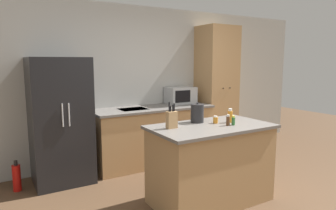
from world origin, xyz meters
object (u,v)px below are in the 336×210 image
Objects in this scene: refrigerator at (60,121)px; spice_bottle_short_red at (230,116)px; spice_bottle_tall_dark at (228,120)px; fire_extinguisher at (17,178)px; spice_bottle_amber_oil at (233,121)px; kettle at (197,113)px; microwave at (181,95)px; knife_block at (172,119)px; spice_bottle_green_herb at (216,120)px; pantry_cabinet at (216,89)px.

spice_bottle_short_red is at bearing -42.29° from refrigerator.
fire_extinguisher is (-2.16, 1.63, -0.82)m from spice_bottle_tall_dark.
spice_bottle_tall_dark is 0.32× the size of fire_extinguisher.
spice_bottle_tall_dark is 1.16× the size of spice_bottle_amber_oil.
spice_bottle_amber_oil is 0.45m from kettle.
refrigerator is at bearing 137.71° from spice_bottle_short_red.
spice_bottle_amber_oil is (-0.47, -1.87, -0.09)m from microwave.
microwave is at bearing 4.91° from refrigerator.
knife_block is 0.68m from spice_bottle_tall_dark.
spice_bottle_green_herb is at bearing 164.95° from spice_bottle_short_red.
knife_block is 2.24m from fire_extinguisher.
spice_bottle_amber_oil is 0.45× the size of kettle.
spice_bottle_short_red is at bearing -31.66° from kettle.
pantry_cabinet reaches higher than spice_bottle_short_red.
pantry_cabinet is 20.70× the size of spice_bottle_amber_oil.
pantry_cabinet is at bearing 2.39° from fire_extinguisher.
knife_block reaches higher than spice_bottle_tall_dark.
microwave is at bearing 173.01° from pantry_cabinet.
knife_block is 1.21× the size of kettle.
pantry_cabinet is at bearing 38.87° from knife_block.
spice_bottle_amber_oil is at bearing -52.25° from kettle.
pantry_cabinet is 2.08m from spice_bottle_green_herb.
spice_bottle_amber_oil is at bearing -104.23° from microwave.
spice_bottle_short_red reaches higher than spice_bottle_tall_dark.
spice_bottle_green_herb is 0.24m from kettle.
fire_extinguisher is (-2.23, 1.64, -0.81)m from spice_bottle_amber_oil.
fire_extinguisher is (-0.59, -0.05, -0.69)m from refrigerator.
spice_bottle_green_herb is at bearing 103.01° from spice_bottle_tall_dark.
spice_bottle_green_herb reaches higher than fire_extinguisher.
spice_bottle_amber_oil is (0.07, -0.01, -0.01)m from spice_bottle_tall_dark.
spice_bottle_green_herb is at bearing -129.85° from pantry_cabinet.
knife_block is at bearing 173.65° from spice_bottle_short_red.
knife_block is at bearing -141.13° from pantry_cabinet.
spice_bottle_short_red is (-0.40, -1.73, -0.06)m from microwave.
pantry_cabinet is 2.48m from knife_block.
pantry_cabinet is 3.59m from fire_extinguisher.
spice_bottle_short_red is 1.54× the size of spice_bottle_amber_oil.
refrigerator reaches higher than microwave.
spice_bottle_short_red is at bearing 62.28° from spice_bottle_amber_oil.
knife_block is at bearing -57.86° from refrigerator.
spice_bottle_green_herb is (-0.19, 0.05, -0.04)m from spice_bottle_short_red.
knife_block is 1.73× the size of spice_bottle_short_red.
fire_extinguisher is at bearing -174.85° from refrigerator.
refrigerator is 1.74m from knife_block.
spice_bottle_short_red is at bearing -103.06° from microwave.
kettle is at bearing -33.35° from fire_extinguisher.
pantry_cabinet is at bearing 43.91° from kettle.
pantry_cabinet is 2.20m from spice_bottle_tall_dark.
spice_bottle_green_herb is at bearing -44.65° from refrigerator.
microwave is 5.69× the size of spice_bottle_green_herb.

